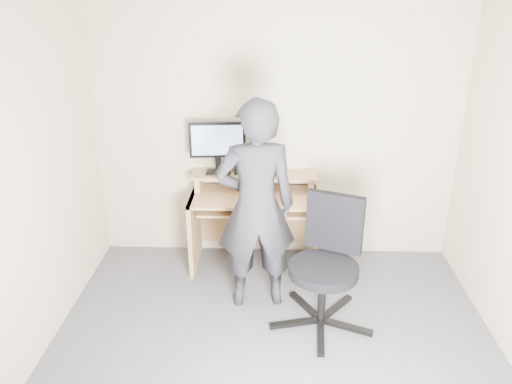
# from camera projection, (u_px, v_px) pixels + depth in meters

# --- Properties ---
(ground) EXTENTS (3.50, 3.50, 0.00)m
(ground) POSITION_uv_depth(u_px,v_px,m) (273.00, 367.00, 3.65)
(ground) COLOR #4F4F54
(ground) RESTS_ON ground
(back_wall) EXTENTS (3.50, 0.02, 2.50)m
(back_wall) POSITION_uv_depth(u_px,v_px,m) (276.00, 135.00, 4.78)
(back_wall) COLOR #BBAD95
(back_wall) RESTS_ON ground
(ceiling) EXTENTS (3.50, 3.50, 0.02)m
(ceiling) POSITION_uv_depth(u_px,v_px,m) (280.00, 3.00, 2.68)
(ceiling) COLOR white
(ceiling) RESTS_ON back_wall
(desk) EXTENTS (1.20, 0.60, 0.91)m
(desk) POSITION_uv_depth(u_px,v_px,m) (254.00, 211.00, 4.85)
(desk) COLOR tan
(desk) RESTS_ON ground
(monitor) EXTENTS (0.53, 0.15, 0.50)m
(monitor) POSITION_uv_depth(u_px,v_px,m) (218.00, 143.00, 4.67)
(monitor) COLOR black
(monitor) RESTS_ON desk
(external_drive) EXTENTS (0.08, 0.14, 0.20)m
(external_drive) POSITION_uv_depth(u_px,v_px,m) (238.00, 163.00, 4.76)
(external_drive) COLOR black
(external_drive) RESTS_ON desk
(travel_mug) EXTENTS (0.08, 0.08, 0.17)m
(travel_mug) POSITION_uv_depth(u_px,v_px,m) (261.00, 166.00, 4.73)
(travel_mug) COLOR silver
(travel_mug) RESTS_ON desk
(smartphone) EXTENTS (0.08, 0.14, 0.01)m
(smartphone) POSITION_uv_depth(u_px,v_px,m) (272.00, 175.00, 4.72)
(smartphone) COLOR black
(smartphone) RESTS_ON desk
(charger) EXTENTS (0.06, 0.05, 0.03)m
(charger) POSITION_uv_depth(u_px,v_px,m) (242.00, 174.00, 4.72)
(charger) COLOR black
(charger) RESTS_ON desk
(headphones) EXTENTS (0.16, 0.16, 0.06)m
(headphones) POSITION_uv_depth(u_px,v_px,m) (229.00, 171.00, 4.81)
(headphones) COLOR silver
(headphones) RESTS_ON desk
(keyboard) EXTENTS (0.49, 0.26, 0.03)m
(keyboard) POSITION_uv_depth(u_px,v_px,m) (253.00, 207.00, 4.65)
(keyboard) COLOR black
(keyboard) RESTS_ON desk
(mouse) EXTENTS (0.11, 0.08, 0.04)m
(mouse) POSITION_uv_depth(u_px,v_px,m) (285.00, 198.00, 4.59)
(mouse) COLOR black
(mouse) RESTS_ON desk
(office_chair) EXTENTS (0.83, 0.81, 1.05)m
(office_chair) POSITION_uv_depth(u_px,v_px,m) (327.00, 259.00, 3.96)
(office_chair) COLOR black
(office_chair) RESTS_ON ground
(person) EXTENTS (0.72, 0.53, 1.82)m
(person) POSITION_uv_depth(u_px,v_px,m) (256.00, 207.00, 4.07)
(person) COLOR black
(person) RESTS_ON ground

